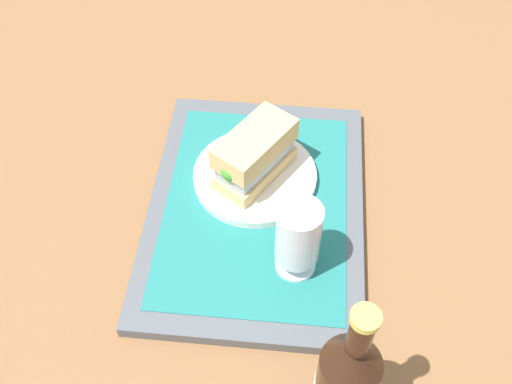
% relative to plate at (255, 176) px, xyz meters
% --- Properties ---
extents(ground_plane, '(3.00, 3.00, 0.00)m').
position_rel_plate_xyz_m(ground_plane, '(0.05, 0.01, -0.03)').
color(ground_plane, brown).
extents(tray, '(0.44, 0.32, 0.02)m').
position_rel_plate_xyz_m(tray, '(0.05, 0.01, -0.02)').
color(tray, '#4C5156').
rests_on(tray, ground_plane).
extents(placemat, '(0.38, 0.27, 0.00)m').
position_rel_plate_xyz_m(placemat, '(0.05, 0.01, -0.01)').
color(placemat, '#1E6B66').
rests_on(placemat, tray).
extents(plate, '(0.19, 0.19, 0.01)m').
position_rel_plate_xyz_m(plate, '(0.00, 0.00, 0.00)').
color(plate, silver).
rests_on(plate, placemat).
extents(sandwich, '(0.14, 0.12, 0.08)m').
position_rel_plate_xyz_m(sandwich, '(0.00, -0.00, 0.05)').
color(sandwich, tan).
rests_on(sandwich, plate).
extents(beer_glass, '(0.06, 0.06, 0.12)m').
position_rel_plate_xyz_m(beer_glass, '(0.15, 0.07, 0.06)').
color(beer_glass, silver).
rests_on(beer_glass, placemat).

